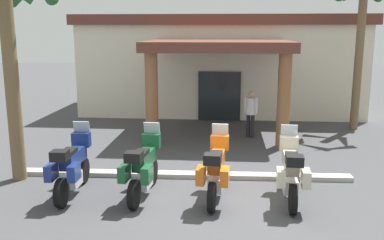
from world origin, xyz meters
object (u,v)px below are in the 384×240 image
object	(u,v)px
motorcycle_blue	(72,166)
pedestrian	(251,111)
motel_building	(221,63)
motorcycle_green	(143,168)
palm_tree_near_portico	(362,13)
motorcycle_cream	(291,172)
motorcycle_orange	(216,170)
palm_tree_roadside	(7,21)

from	to	relation	value
motorcycle_blue	pedestrian	xyz separation A→B (m)	(4.62, 5.89, 0.29)
motorcycle_blue	motel_building	bearing A→B (deg)	-16.76
motorcycle_green	palm_tree_near_portico	bearing A→B (deg)	-37.41
motorcycle_blue	palm_tree_near_portico	xyz separation A→B (m)	(8.77, 7.45, 3.76)
motorcycle_cream	pedestrian	distance (m)	5.99
motel_building	palm_tree_near_portico	world-z (taller)	palm_tree_near_portico
motorcycle_orange	motorcycle_cream	world-z (taller)	same
pedestrian	motorcycle_cream	bearing A→B (deg)	37.87
motorcycle_blue	motorcycle_green	world-z (taller)	same
motorcycle_cream	pedestrian	world-z (taller)	pedestrian
motorcycle_blue	pedestrian	world-z (taller)	pedestrian
palm_tree_near_portico	pedestrian	bearing A→B (deg)	-159.43
pedestrian	palm_tree_near_portico	bearing A→B (deg)	143.96
palm_tree_near_portico	motorcycle_orange	bearing A→B (deg)	-125.62
palm_tree_near_portico	motel_building	bearing A→B (deg)	142.20
motel_building	motorcycle_green	xyz separation A→B (m)	(-1.86, -11.50, -1.58)
motorcycle_blue	palm_tree_roadside	bearing A→B (deg)	60.89
motel_building	motorcycle_green	size ratio (longest dim) A/B	5.92
motorcycle_green	palm_tree_near_portico	xyz separation A→B (m)	(7.08, 7.45, 3.76)
motorcycle_green	palm_tree_roadside	distance (m)	4.93
motorcycle_blue	palm_tree_roadside	size ratio (longest dim) A/B	0.39
motorcycle_cream	motorcycle_green	bearing A→B (deg)	93.18
motorcycle_cream	palm_tree_roadside	size ratio (longest dim) A/B	0.39
motorcycle_green	pedestrian	world-z (taller)	pedestrian
motorcycle_green	motorcycle_blue	bearing A→B (deg)	95.87
motorcycle_blue	motorcycle_orange	bearing A→B (deg)	-90.62
motorcycle_orange	palm_tree_near_portico	bearing A→B (deg)	-29.43
motorcycle_green	motorcycle_orange	world-z (taller)	same
motorcycle_blue	motorcycle_green	bearing A→B (deg)	-89.80
motorcycle_blue	palm_tree_near_portico	size ratio (longest dim) A/B	0.36
motorcycle_green	motorcycle_cream	xyz separation A→B (m)	(3.39, -0.07, 0.00)
motorcycle_blue	palm_tree_near_portico	world-z (taller)	palm_tree_near_portico
motel_building	motorcycle_cream	size ratio (longest dim) A/B	5.92
motorcycle_green	motorcycle_cream	world-z (taller)	same
motel_building	motorcycle_cream	distance (m)	11.78
motel_building	palm_tree_near_portico	xyz separation A→B (m)	(5.22, -4.05, 2.17)
motorcycle_cream	pedestrian	size ratio (longest dim) A/B	1.30
motorcycle_orange	pedestrian	size ratio (longest dim) A/B	1.30
motel_building	palm_tree_roadside	distance (m)	11.90
motorcycle_blue	motorcycle_green	xyz separation A→B (m)	(1.70, -0.01, 0.00)
palm_tree_near_portico	motorcycle_cream	bearing A→B (deg)	-116.09
motel_building	motorcycle_orange	bearing A→B (deg)	-89.43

